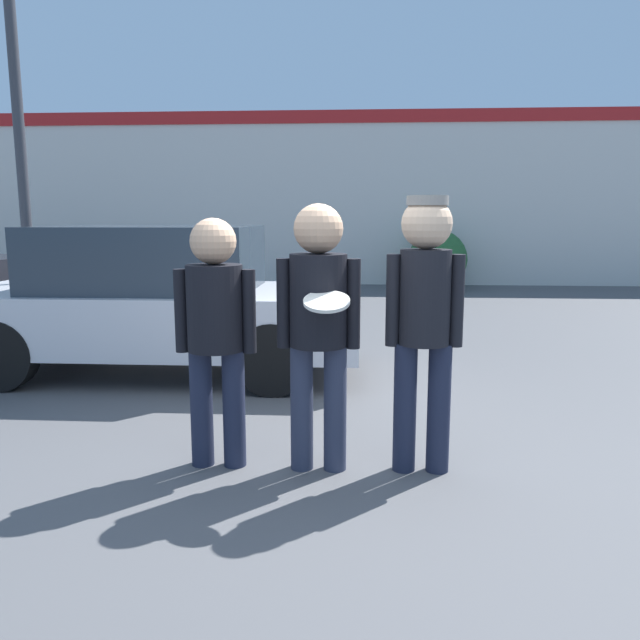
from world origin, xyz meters
The scene contains 7 objects.
ground_plane centered at (0.00, 0.00, 0.00)m, with size 56.00×56.00×0.00m, color #4C4C4F.
storefront_building centered at (0.00, 11.49, 2.11)m, with size 24.00×0.22×4.15m.
person_left centered at (-0.72, -0.01, 0.99)m, with size 0.54×0.37×1.66m.
person_middle_with_frisbee centered at (-0.04, -0.04, 1.05)m, with size 0.54×0.59×1.75m.
person_right centered at (0.63, -0.02, 1.09)m, with size 0.49×0.32×1.79m.
parked_car_near centered at (-1.93, 2.47, 0.78)m, with size 4.25×1.80×1.56m.
shrub centered at (2.01, 10.62, 0.68)m, with size 1.36×1.36×1.36m.
Camera 1 is at (0.22, -3.98, 1.67)m, focal length 35.00 mm.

